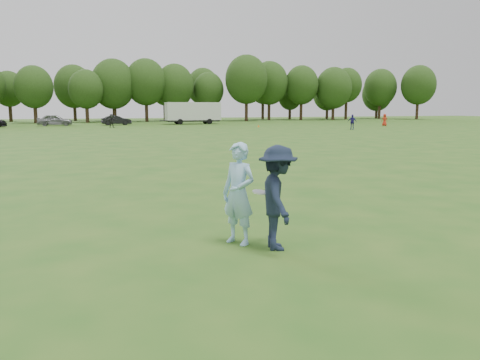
{
  "coord_description": "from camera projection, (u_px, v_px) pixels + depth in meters",
  "views": [
    {
      "loc": [
        -3.22,
        -7.44,
        2.58
      ],
      "look_at": [
        -0.15,
        1.44,
        1.1
      ],
      "focal_mm": 35.0,
      "sensor_mm": 36.0,
      "label": 1
    }
  ],
  "objects": [
    {
      "name": "player_far_b",
      "position": [
        352.0,
        122.0,
        52.93
      ],
      "size": [
        1.01,
        0.98,
        1.7
      ],
      "primitive_type": "imported",
      "rotation": [
        0.0,
        0.0,
        -0.76
      ],
      "color": "navy",
      "rests_on": "ground"
    },
    {
      "name": "player_far_d",
      "position": [
        112.0,
        121.0,
        57.75
      ],
      "size": [
        1.63,
        0.88,
        1.68
      ],
      "primitive_type": "imported",
      "rotation": [
        0.0,
        0.0,
        0.26
      ],
      "color": "#2A2A2A",
      "rests_on": "ground"
    },
    {
      "name": "car_e",
      "position": [
        55.0,
        120.0,
        62.93
      ],
      "size": [
        4.6,
        2.05,
        1.54
      ],
      "primitive_type": "imported",
      "rotation": [
        0.0,
        0.0,
        1.52
      ],
      "color": "slate",
      "rests_on": "ground"
    },
    {
      "name": "field_cone",
      "position": [
        259.0,
        126.0,
        59.3
      ],
      "size": [
        0.28,
        0.28,
        0.3
      ],
      "primitive_type": "cone",
      "color": "orange",
      "rests_on": "ground"
    },
    {
      "name": "cargo_trailer",
      "position": [
        193.0,
        112.0,
        69.2
      ],
      "size": [
        9.0,
        2.75,
        3.2
      ],
      "color": "silver",
      "rests_on": "ground"
    },
    {
      "name": "ground",
      "position": [
        274.0,
        252.0,
        8.38
      ],
      "size": [
        200.0,
        200.0,
        0.0
      ],
      "primitive_type": "plane",
      "color": "#265518",
      "rests_on": "ground"
    },
    {
      "name": "disc_in_play",
      "position": [
        260.0,
        192.0,
        8.55
      ],
      "size": [
        0.28,
        0.27,
        0.08
      ],
      "color": "white",
      "rests_on": "ground"
    },
    {
      "name": "treeline",
      "position": [
        112.0,
        85.0,
        80.09
      ],
      "size": [
        130.35,
        18.39,
        11.74
      ],
      "color": "#332114",
      "rests_on": "ground"
    },
    {
      "name": "player_far_c",
      "position": [
        385.0,
        120.0,
        62.2
      ],
      "size": [
        0.93,
        0.78,
        1.63
      ],
      "primitive_type": "imported",
      "rotation": [
        0.0,
        0.0,
        2.76
      ],
      "color": "red",
      "rests_on": "ground"
    },
    {
      "name": "defender",
      "position": [
        278.0,
        198.0,
        8.43
      ],
      "size": [
        0.96,
        1.35,
        1.9
      ],
      "primitive_type": "imported",
      "rotation": [
        0.0,
        0.0,
        1.35
      ],
      "color": "#172134",
      "rests_on": "ground"
    },
    {
      "name": "car_f",
      "position": [
        116.0,
        120.0,
        65.44
      ],
      "size": [
        4.17,
        1.72,
        1.34
      ],
      "primitive_type": "imported",
      "rotation": [
        0.0,
        0.0,
        1.64
      ],
      "color": "black",
      "rests_on": "ground"
    },
    {
      "name": "thrower",
      "position": [
        239.0,
        194.0,
        8.76
      ],
      "size": [
        0.77,
        0.84,
        1.93
      ],
      "primitive_type": "imported",
      "rotation": [
        0.0,
        0.0,
        -1.0
      ],
      "color": "#98C9EB",
      "rests_on": "ground"
    }
  ]
}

